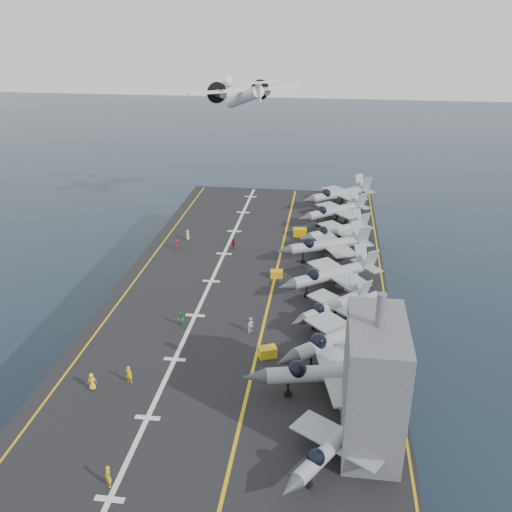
# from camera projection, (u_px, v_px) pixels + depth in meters

# --- Properties ---
(ground) EXTENTS (500.00, 500.00, 0.00)m
(ground) POSITION_uv_depth(u_px,v_px,m) (252.00, 346.00, 85.70)
(ground) COLOR #142135
(ground) RESTS_ON ground
(hull) EXTENTS (36.00, 90.00, 10.00)m
(hull) POSITION_uv_depth(u_px,v_px,m) (252.00, 317.00, 83.68)
(hull) COLOR #56595E
(hull) RESTS_ON ground
(flight_deck) EXTENTS (38.00, 92.00, 0.40)m
(flight_deck) POSITION_uv_depth(u_px,v_px,m) (252.00, 285.00, 81.58)
(flight_deck) COLOR black
(flight_deck) RESTS_ON hull
(foul_line) EXTENTS (0.35, 90.00, 0.02)m
(foul_line) POSITION_uv_depth(u_px,v_px,m) (273.00, 285.00, 81.13)
(foul_line) COLOR gold
(foul_line) RESTS_ON flight_deck
(landing_centerline) EXTENTS (0.50, 90.00, 0.02)m
(landing_centerline) POSITION_uv_depth(u_px,v_px,m) (211.00, 281.00, 82.23)
(landing_centerline) COLOR silver
(landing_centerline) RESTS_ON flight_deck
(deck_edge_port) EXTENTS (0.25, 90.00, 0.02)m
(deck_edge_port) POSITION_uv_depth(u_px,v_px,m) (138.00, 277.00, 83.57)
(deck_edge_port) COLOR gold
(deck_edge_port) RESTS_ON flight_deck
(deck_edge_stbd) EXTENTS (0.25, 90.00, 0.02)m
(deck_edge_stbd) POSITION_uv_depth(u_px,v_px,m) (384.00, 292.00, 79.23)
(deck_edge_stbd) COLOR gold
(deck_edge_stbd) RESTS_ON flight_deck
(island_superstructure) EXTENTS (5.00, 10.00, 15.00)m
(island_superstructure) POSITION_uv_depth(u_px,v_px,m) (375.00, 370.00, 49.44)
(island_superstructure) COLOR #56595E
(island_superstructure) RESTS_ON flight_deck
(fighter_jet_0) EXTENTS (14.26, 15.62, 4.51)m
(fighter_jet_0) POSITION_uv_depth(u_px,v_px,m) (335.00, 442.00, 48.78)
(fighter_jet_0) COLOR #8E959F
(fighter_jet_0) RESTS_ON flight_deck
(fighter_jet_1) EXTENTS (18.03, 14.01, 5.57)m
(fighter_jet_1) POSITION_uv_depth(u_px,v_px,m) (332.00, 371.00, 57.33)
(fighter_jet_1) COLOR #A0A9B0
(fighter_jet_1) RESTS_ON flight_deck
(fighter_jet_2) EXTENTS (19.19, 18.99, 5.63)m
(fighter_jet_2) POSITION_uv_depth(u_px,v_px,m) (342.00, 335.00, 63.58)
(fighter_jet_2) COLOR #939CA2
(fighter_jet_2) RESTS_ON flight_deck
(fighter_jet_3) EXTENTS (15.08, 15.27, 4.47)m
(fighter_jet_3) POSITION_uv_depth(u_px,v_px,m) (335.00, 304.00, 71.26)
(fighter_jet_3) COLOR #9FA7AE
(fighter_jet_3) RESTS_ON flight_deck
(fighter_jet_4) EXTENTS (18.60, 17.51, 5.38)m
(fighter_jet_4) POSITION_uv_depth(u_px,v_px,m) (333.00, 273.00, 78.61)
(fighter_jet_4) COLOR gray
(fighter_jet_4) RESTS_ON flight_deck
(fighter_jet_5) EXTENTS (18.12, 15.80, 5.28)m
(fighter_jet_5) POSITION_uv_depth(u_px,v_px,m) (328.00, 244.00, 88.35)
(fighter_jet_5) COLOR gray
(fighter_jet_5) RESTS_ON flight_deck
(fighter_jet_6) EXTENTS (16.32, 15.59, 4.73)m
(fighter_jet_6) POSITION_uv_depth(u_px,v_px,m) (338.00, 230.00, 94.55)
(fighter_jet_6) COLOR #929BA1
(fighter_jet_6) RESTS_ON flight_deck
(fighter_jet_7) EXTENTS (17.50, 16.93, 5.09)m
(fighter_jet_7) POSITION_uv_depth(u_px,v_px,m) (336.00, 210.00, 103.26)
(fighter_jet_7) COLOR #949CA3
(fighter_jet_7) RESTS_ON flight_deck
(fighter_jet_8) EXTENTS (18.79, 17.80, 5.44)m
(fighter_jet_8) POSITION_uv_depth(u_px,v_px,m) (340.00, 193.00, 111.82)
(fighter_jet_8) COLOR gray
(fighter_jet_8) RESTS_ON flight_deck
(tow_cart_a) EXTENTS (2.36, 1.98, 1.21)m
(tow_cart_a) POSITION_uv_depth(u_px,v_px,m) (267.00, 352.00, 64.42)
(tow_cart_a) COLOR gold
(tow_cart_a) RESTS_ON flight_deck
(tow_cart_b) EXTENTS (1.90, 1.33, 1.08)m
(tow_cart_b) POSITION_uv_depth(u_px,v_px,m) (277.00, 274.00, 83.27)
(tow_cart_b) COLOR gold
(tow_cart_b) RESTS_ON flight_deck
(tow_cart_c) EXTENTS (2.42, 1.72, 1.36)m
(tow_cart_c) POSITION_uv_depth(u_px,v_px,m) (300.00, 232.00, 98.12)
(tow_cart_c) COLOR #D39F06
(tow_cart_c) RESTS_ON flight_deck
(crew_0) EXTENTS (1.32, 1.08, 1.90)m
(crew_0) POSITION_uv_depth(u_px,v_px,m) (92.00, 382.00, 58.79)
(crew_0) COLOR yellow
(crew_0) RESTS_ON flight_deck
(crew_1) EXTENTS (1.31, 0.97, 2.01)m
(crew_1) POSITION_uv_depth(u_px,v_px,m) (129.00, 374.00, 59.82)
(crew_1) COLOR yellow
(crew_1) RESTS_ON flight_deck
(crew_2) EXTENTS (1.14, 1.30, 1.81)m
(crew_2) POSITION_uv_depth(u_px,v_px,m) (181.00, 319.00, 70.52)
(crew_2) COLOR green
(crew_2) RESTS_ON flight_deck
(crew_3) EXTENTS (1.02, 1.17, 1.63)m
(crew_3) POSITION_uv_depth(u_px,v_px,m) (177.00, 244.00, 92.80)
(crew_3) COLOR #B21919
(crew_3) RESTS_ON flight_deck
(crew_4) EXTENTS (1.20, 1.27, 1.76)m
(crew_4) POSITION_uv_depth(u_px,v_px,m) (233.00, 244.00, 92.85)
(crew_4) COLOR #A70E0D
(crew_4) RESTS_ON flight_deck
(crew_5) EXTENTS (0.92, 1.19, 1.76)m
(crew_5) POSITION_uv_depth(u_px,v_px,m) (188.00, 235.00, 96.45)
(crew_5) COLOR silver
(crew_5) RESTS_ON flight_deck
(crew_6) EXTENTS (1.43, 1.41, 2.01)m
(crew_6) POSITION_uv_depth(u_px,v_px,m) (108.00, 476.00, 46.88)
(crew_6) COLOR yellow
(crew_6) RESTS_ON flight_deck
(crew_7) EXTENTS (1.22, 1.42, 1.99)m
(crew_7) POSITION_uv_depth(u_px,v_px,m) (251.00, 325.00, 69.15)
(crew_7) COLOR white
(crew_7) RESTS_ON flight_deck
(transport_plane) EXTENTS (30.16, 27.69, 5.89)m
(transport_plane) POSITION_uv_depth(u_px,v_px,m) (244.00, 97.00, 121.94)
(transport_plane) COLOR white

